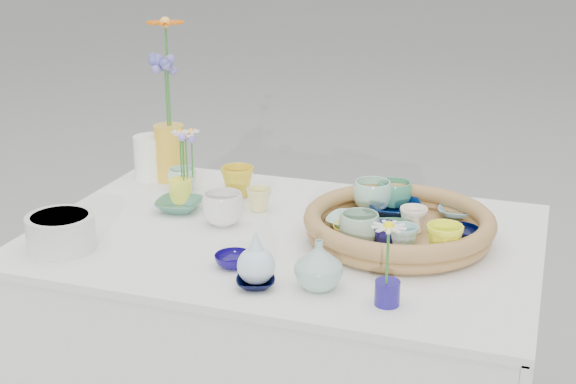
% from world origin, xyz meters
% --- Properties ---
extents(wicker_tray, '(0.47, 0.47, 0.08)m').
position_xyz_m(wicker_tray, '(0.28, 0.05, 0.80)').
color(wicker_tray, brown).
rests_on(wicker_tray, display_table).
extents(tray_ceramic_0, '(0.16, 0.16, 0.03)m').
position_xyz_m(tray_ceramic_0, '(0.25, 0.17, 0.80)').
color(tray_ceramic_0, '#01123F').
rests_on(tray_ceramic_0, wicker_tray).
extents(tray_ceramic_1, '(0.12, 0.12, 0.03)m').
position_xyz_m(tray_ceramic_1, '(0.43, 0.06, 0.80)').
color(tray_ceramic_1, black).
rests_on(tray_ceramic_1, wicker_tray).
extents(tray_ceramic_2, '(0.10, 0.10, 0.08)m').
position_xyz_m(tray_ceramic_2, '(0.41, -0.06, 0.82)').
color(tray_ceramic_2, '#F6FD27').
rests_on(tray_ceramic_2, wicker_tray).
extents(tray_ceramic_3, '(0.15, 0.15, 0.03)m').
position_xyz_m(tray_ceramic_3, '(0.27, 0.02, 0.80)').
color(tray_ceramic_3, '#317144').
rests_on(tray_ceramic_3, wicker_tray).
extents(tray_ceramic_4, '(0.12, 0.12, 0.08)m').
position_xyz_m(tray_ceramic_4, '(0.20, -0.05, 0.82)').
color(tray_ceramic_4, '#91B99D').
rests_on(tray_ceramic_4, wicker_tray).
extents(tray_ceramic_5, '(0.13, 0.13, 0.03)m').
position_xyz_m(tray_ceramic_5, '(0.16, 0.05, 0.80)').
color(tray_ceramic_5, '#A9D1BE').
rests_on(tray_ceramic_5, wicker_tray).
extents(tray_ceramic_6, '(0.11, 0.11, 0.08)m').
position_xyz_m(tray_ceramic_6, '(0.18, 0.19, 0.82)').
color(tray_ceramic_6, '#A5D8BA').
rests_on(tray_ceramic_6, wicker_tray).
extents(tray_ceramic_7, '(0.09, 0.09, 0.06)m').
position_xyz_m(tray_ceramic_7, '(0.31, 0.07, 0.82)').
color(tray_ceramic_7, white).
rests_on(tray_ceramic_7, wicker_tray).
extents(tray_ceramic_8, '(0.10, 0.10, 0.02)m').
position_xyz_m(tray_ceramic_8, '(0.40, 0.22, 0.79)').
color(tray_ceramic_8, '#72A9CA').
rests_on(tray_ceramic_8, wicker_tray).
extents(tray_ceramic_9, '(0.09, 0.09, 0.06)m').
position_xyz_m(tray_ceramic_9, '(0.26, -0.05, 0.81)').
color(tray_ceramic_9, '#151259').
rests_on(tray_ceramic_9, wicker_tray).
extents(tray_ceramic_10, '(0.12, 0.12, 0.03)m').
position_xyz_m(tray_ceramic_10, '(0.17, -0.01, 0.80)').
color(tray_ceramic_10, '#E5D356').
rests_on(tray_ceramic_10, wicker_tray).
extents(tray_ceramic_11, '(0.09, 0.09, 0.06)m').
position_xyz_m(tray_ceramic_11, '(0.31, -0.06, 0.82)').
color(tray_ceramic_11, '#93C1BF').
rests_on(tray_ceramic_11, wicker_tray).
extents(tray_ceramic_12, '(0.10, 0.10, 0.07)m').
position_xyz_m(tray_ceramic_12, '(0.23, 0.23, 0.82)').
color(tray_ceramic_12, '#3D9169').
rests_on(tray_ceramic_12, wicker_tray).
extents(loose_ceramic_0, '(0.10, 0.10, 0.09)m').
position_xyz_m(loose_ceramic_0, '(-0.22, 0.22, 0.81)').
color(loose_ceramic_0, gold).
rests_on(loose_ceramic_0, display_table).
extents(loose_ceramic_1, '(0.08, 0.08, 0.06)m').
position_xyz_m(loose_ceramic_1, '(-0.12, 0.13, 0.80)').
color(loose_ceramic_1, '#E5DF83').
rests_on(loose_ceramic_1, display_table).
extents(loose_ceramic_2, '(0.14, 0.14, 0.03)m').
position_xyz_m(loose_ceramic_2, '(-0.33, 0.06, 0.78)').
color(loose_ceramic_2, '#3C725B').
rests_on(loose_ceramic_2, display_table).
extents(loose_ceramic_3, '(0.14, 0.14, 0.09)m').
position_xyz_m(loose_ceramic_3, '(-0.17, 0.01, 0.81)').
color(loose_ceramic_3, silver).
rests_on(loose_ceramic_3, display_table).
extents(loose_ceramic_4, '(0.11, 0.11, 0.03)m').
position_xyz_m(loose_ceramic_4, '(-0.05, -0.23, 0.78)').
color(loose_ceramic_4, '#100653').
rests_on(loose_ceramic_4, display_table).
extents(loose_ceramic_5, '(0.09, 0.09, 0.07)m').
position_xyz_m(loose_ceramic_5, '(-0.40, 0.22, 0.80)').
color(loose_ceramic_5, silver).
rests_on(loose_ceramic_5, display_table).
extents(loose_ceramic_6, '(0.11, 0.11, 0.02)m').
position_xyz_m(loose_ceramic_6, '(0.04, -0.31, 0.78)').
color(loose_ceramic_6, black).
rests_on(loose_ceramic_6, display_table).
extents(fluted_bowl, '(0.21, 0.21, 0.09)m').
position_xyz_m(fluted_bowl, '(-0.48, -0.27, 0.81)').
color(fluted_bowl, silver).
rests_on(fluted_bowl, display_table).
extents(bud_vase_paleblue, '(0.11, 0.11, 0.13)m').
position_xyz_m(bud_vase_paleblue, '(0.03, -0.29, 0.83)').
color(bud_vase_paleblue, silver).
rests_on(bud_vase_paleblue, display_table).
extents(bud_vase_seafoam, '(0.12, 0.12, 0.11)m').
position_xyz_m(bud_vase_seafoam, '(0.17, -0.27, 0.82)').
color(bud_vase_seafoam, '#94BAAC').
rests_on(bud_vase_seafoam, display_table).
extents(bud_vase_cobalt, '(0.06, 0.06, 0.05)m').
position_xyz_m(bud_vase_cobalt, '(0.33, -0.30, 0.79)').
color(bud_vase_cobalt, navy).
rests_on(bud_vase_cobalt, display_table).
extents(single_daisy, '(0.09, 0.09, 0.14)m').
position_xyz_m(single_daisy, '(0.33, -0.31, 0.88)').
color(single_daisy, white).
rests_on(single_daisy, bud_vase_cobalt).
extents(tall_vase_yellow, '(0.10, 0.10, 0.17)m').
position_xyz_m(tall_vase_yellow, '(-0.47, 0.30, 0.85)').
color(tall_vase_yellow, gold).
rests_on(tall_vase_yellow, display_table).
extents(gerbera, '(0.15, 0.15, 0.32)m').
position_xyz_m(gerbera, '(-0.47, 0.30, 1.09)').
color(gerbera, '#E35C00').
rests_on(gerbera, tall_vase_yellow).
extents(hydrangea, '(0.09, 0.09, 0.25)m').
position_xyz_m(hydrangea, '(-0.47, 0.29, 1.02)').
color(hydrangea, '#5151A5').
rests_on(hydrangea, tall_vase_yellow).
extents(white_pitcher, '(0.17, 0.14, 0.13)m').
position_xyz_m(white_pitcher, '(-0.53, 0.29, 0.83)').
color(white_pitcher, white).
rests_on(white_pitcher, display_table).
extents(daisy_cup, '(0.08, 0.08, 0.07)m').
position_xyz_m(daisy_cup, '(-0.35, 0.12, 0.80)').
color(daisy_cup, '#F9F83C').
rests_on(daisy_cup, display_table).
extents(daisy_posy, '(0.10, 0.10, 0.14)m').
position_xyz_m(daisy_posy, '(-0.34, 0.14, 0.90)').
color(daisy_posy, white).
rests_on(daisy_posy, daisy_cup).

